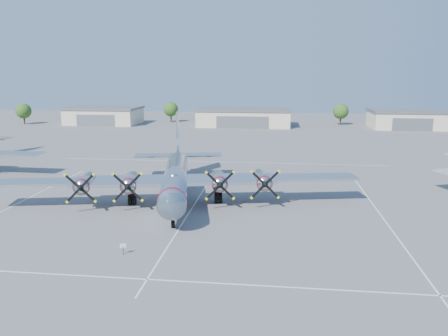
# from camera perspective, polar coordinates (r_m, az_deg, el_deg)

# --- Properties ---
(ground) EXTENTS (260.00, 260.00, 0.00)m
(ground) POSITION_cam_1_polar(r_m,az_deg,el_deg) (55.98, -3.56, -4.26)
(ground) COLOR #525255
(ground) RESTS_ON ground
(parking_lines) EXTENTS (60.00, 50.08, 0.01)m
(parking_lines) POSITION_cam_1_polar(r_m,az_deg,el_deg) (54.33, -3.89, -4.77)
(parking_lines) COLOR silver
(parking_lines) RESTS_ON ground
(hangar_west) EXTENTS (22.60, 14.60, 5.40)m
(hangar_west) POSITION_cam_1_polar(r_m,az_deg,el_deg) (146.04, -15.39, 6.64)
(hangar_west) COLOR beige
(hangar_west) RESTS_ON ground
(hangar_center) EXTENTS (28.60, 14.60, 5.40)m
(hangar_center) POSITION_cam_1_polar(r_m,az_deg,el_deg) (135.74, 2.63, 6.67)
(hangar_center) COLOR beige
(hangar_center) RESTS_ON ground
(hangar_east) EXTENTS (20.60, 14.60, 5.40)m
(hangar_east) POSITION_cam_1_polar(r_m,az_deg,el_deg) (140.69, 22.63, 5.94)
(hangar_east) COLOR beige
(hangar_east) RESTS_ON ground
(tree_far_west) EXTENTS (4.80, 4.80, 6.64)m
(tree_far_west) POSITION_cam_1_polar(r_m,az_deg,el_deg) (153.63, -24.72, 6.78)
(tree_far_west) COLOR #382619
(tree_far_west) RESTS_ON ground
(tree_west) EXTENTS (4.80, 4.80, 6.64)m
(tree_west) POSITION_cam_1_polar(r_m,az_deg,el_deg) (147.42, -6.96, 7.62)
(tree_west) COLOR #382619
(tree_west) RESTS_ON ground
(tree_east) EXTENTS (4.80, 4.80, 6.64)m
(tree_east) POSITION_cam_1_polar(r_m,az_deg,el_deg) (142.71, 15.01, 7.15)
(tree_east) COLOR #382619
(tree_east) RESTS_ON ground
(main_bomber_b29) EXTENTS (50.43, 39.16, 10.02)m
(main_bomber_b29) POSITION_cam_1_polar(r_m,az_deg,el_deg) (56.80, -6.27, -4.07)
(main_bomber_b29) COLOR silver
(main_bomber_b29) RESTS_ON ground
(info_placard) EXTENTS (0.52, 0.23, 1.04)m
(info_placard) POSITION_cam_1_polar(r_m,az_deg,el_deg) (40.57, -13.05, -10.01)
(info_placard) COLOR black
(info_placard) RESTS_ON ground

